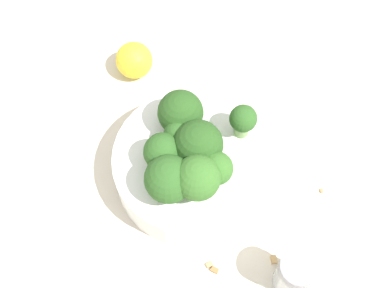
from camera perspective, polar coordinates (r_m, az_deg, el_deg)
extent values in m
plane|color=beige|center=(0.67, 0.00, -3.33)|extent=(3.00, 3.00, 0.00)
cylinder|color=white|center=(0.65, 0.00, -2.38)|extent=(0.19, 0.19, 0.05)
cylinder|color=#84AD66|center=(0.61, 0.59, -1.29)|extent=(0.02, 0.02, 0.02)
sphere|color=#28511E|center=(0.59, 0.61, -0.39)|extent=(0.06, 0.06, 0.06)
cylinder|color=#7A9E5B|center=(0.60, -2.41, -4.57)|extent=(0.02, 0.02, 0.02)
sphere|color=#2D5B23|center=(0.58, -2.49, -3.75)|extent=(0.05, 0.05, 0.05)
cylinder|color=#7A9E5B|center=(0.64, -1.20, 2.50)|extent=(0.02, 0.02, 0.02)
sphere|color=#28511E|center=(0.62, -1.23, 3.37)|extent=(0.05, 0.05, 0.05)
cylinder|color=#8EB770|center=(0.59, 0.56, -4.59)|extent=(0.02, 0.02, 0.03)
sphere|color=#386B28|center=(0.57, 0.58, -3.64)|extent=(0.05, 0.05, 0.05)
cylinder|color=#8EB770|center=(0.61, -3.05, -1.62)|extent=(0.02, 0.02, 0.02)
sphere|color=#2D5B23|center=(0.60, -3.13, -0.86)|extent=(0.04, 0.04, 0.04)
cylinder|color=#7A9E5B|center=(0.63, 5.34, 1.85)|extent=(0.02, 0.02, 0.03)
sphere|color=#2D5B23|center=(0.61, 5.49, 2.72)|extent=(0.03, 0.03, 0.03)
cylinder|color=#84AD66|center=(0.62, -1.45, 0.26)|extent=(0.02, 0.02, 0.02)
sphere|color=#2D5B23|center=(0.61, -1.49, 0.98)|extent=(0.03, 0.03, 0.03)
cylinder|color=#84AD66|center=(0.60, 2.53, -3.35)|extent=(0.01, 0.01, 0.02)
sphere|color=#386B28|center=(0.58, 2.60, -2.61)|extent=(0.04, 0.04, 0.04)
cylinder|color=#B2B7BC|center=(0.61, 10.73, -13.66)|extent=(0.04, 0.04, 0.05)
cylinder|color=gray|center=(0.58, 11.29, -12.87)|extent=(0.04, 0.04, 0.01)
sphere|color=yellow|center=(0.73, -6.19, 8.88)|extent=(0.05, 0.05, 0.05)
cube|color=tan|center=(0.63, 1.88, -12.71)|extent=(0.01, 0.01, 0.01)
cube|color=olive|center=(0.63, 2.44, -13.24)|extent=(0.01, 0.01, 0.01)
cube|color=#AD7F4C|center=(0.68, 13.66, -4.91)|extent=(0.00, 0.01, 0.01)
cube|color=tan|center=(0.64, 8.74, -12.02)|extent=(0.01, 0.01, 0.01)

